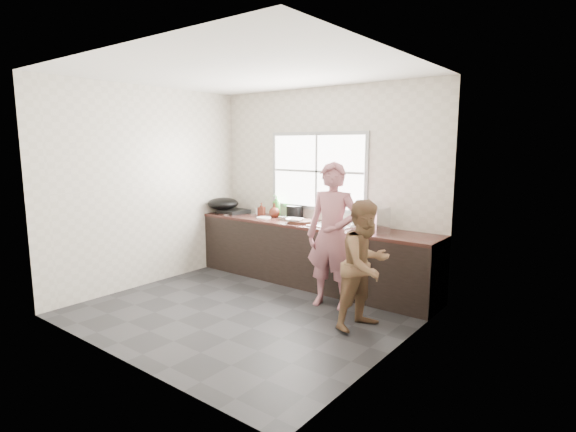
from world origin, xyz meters
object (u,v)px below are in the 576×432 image
Objects in this scene: wok at (223,204)px; plate_food at (264,218)px; bowl_mince at (295,221)px; burner at (234,211)px; person_side at (365,265)px; pot_lid_left at (231,214)px; pot_lid_right at (254,213)px; cutting_board at (301,221)px; bottle_green at (276,206)px; black_pot at (295,212)px; glass_jar at (258,211)px; woman at (332,240)px; bowl_held at (340,227)px; bowl_crabs at (368,227)px; bottle_brown_short at (275,211)px; bottle_brown_tall at (261,210)px; dish_rack at (371,219)px.

plate_food is at bearing 1.24° from wok.
bowl_mince is 0.63× the size of burner.
person_side reaches higher than pot_lid_left.
cutting_board is at bearing -11.80° from pot_lid_right.
bottle_green is (-0.59, 0.20, 0.14)m from cutting_board.
pot_lid_left is (-0.99, -0.33, -0.08)m from black_pot.
glass_jar is at bearing -171.87° from black_pot.
pot_lid_right is at bearing 147.61° from woman.
bowl_held is 1.05m from black_pot.
bowl_crabs is 2.47m from wok.
glass_jar is (-2.41, 1.02, 0.22)m from person_side.
black_pot is at bearing 8.13° from glass_jar.
bowl_mince is 2.60× the size of glass_jar.
wok reaches higher than black_pot.
bottle_brown_short is 0.40× the size of wok.
glass_jar reaches higher than pot_lid_right.
black_pot is (-1.15, 0.78, 0.14)m from woman.
bowl_mince reaches higher than cutting_board.
bottle_brown_tall is at bearing 14.05° from pot_lid_left.
wok reaches higher than bowl_held.
bottle_green is at bearing 161.69° from cutting_board.
cutting_board is at bearing 2.19° from plate_food.
bowl_held is at bearing 59.48° from person_side.
bowl_held is at bearing -5.75° from cutting_board.
bottle_green is at bearing 168.24° from bowl_held.
glass_jar reaches higher than bowl_mince.
bowl_held is 1.33m from plate_food.
person_side is at bearing -21.01° from plate_food.
bowl_held is 0.48× the size of burner.
wok is (-2.92, 0.79, 0.33)m from person_side.
black_pot is (-1.30, 0.18, 0.06)m from bowl_crabs.
bowl_mince is 1.27m from burner.
woman reaches higher than bottle_brown_tall.
plate_food is (-0.65, -0.02, -0.01)m from cutting_board.
bowl_crabs is 2.32m from burner.
dish_rack is (0.04, -0.02, 0.12)m from bowl_crabs.
burner is (-0.74, -0.15, -0.13)m from bottle_green.
pot_lid_left is (-0.52, -0.13, -0.09)m from bottle_brown_tall.
dish_rack reaches higher than bowl_held.
person_side is 2.73m from pot_lid_right.
person_side is 5.83× the size of pot_lid_left.
bottle_brown_short is at bearing 143.91° from woman.
bowl_crabs is at bearing 40.45° from person_side.
bottle_brown_short is at bearing 165.77° from cutting_board.
cutting_board is 1.33m from burner.
bottle_brown_tall is 0.70m from wok.
black_pot is (-0.31, 0.28, 0.07)m from cutting_board.
pot_lid_left is at bearing -145.18° from glass_jar.
bottle_brown_tall reaches higher than pot_lid_right.
dish_rack is at bearing 23.37° from bowl_held.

